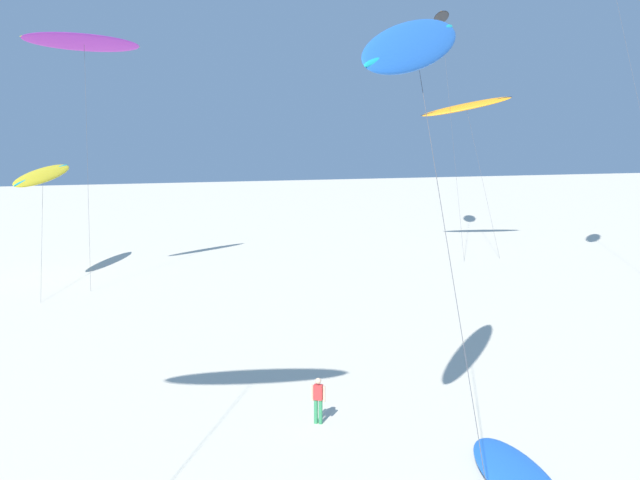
% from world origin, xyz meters
% --- Properties ---
extents(flying_kite_1, '(6.41, 11.39, 14.02)m').
position_xyz_m(flying_kite_1, '(5.04, 23.87, 12.42)').
color(flying_kite_1, blue).
rests_on(flying_kite_1, ground).
extents(flying_kite_4, '(7.86, 5.90, 16.20)m').
position_xyz_m(flying_kite_4, '(-3.57, 54.24, 15.56)').
color(flying_kite_4, purple).
rests_on(flying_kite_4, ground).
extents(flying_kite_5, '(4.78, 13.11, 20.27)m').
position_xyz_m(flying_kite_5, '(26.44, 63.90, 19.87)').
color(flying_kite_5, black).
rests_on(flying_kite_5, ground).
extents(flying_kite_6, '(4.45, 11.70, 7.99)m').
position_xyz_m(flying_kite_6, '(-6.61, 57.29, 7.08)').
color(flying_kite_6, yellow).
rests_on(flying_kite_6, ground).
extents(flying_kite_8, '(7.37, 7.53, 13.25)m').
position_xyz_m(flying_kite_8, '(26.97, 60.03, 12.08)').
color(flying_kite_8, orange).
rests_on(flying_kite_8, ground).
extents(grounded_kite_0, '(2.79, 5.54, 0.42)m').
position_xyz_m(grounded_kite_0, '(7.39, 21.58, 0.21)').
color(grounded_kite_0, blue).
rests_on(grounded_kite_0, ground).
extents(person_near_right, '(0.44, 0.33, 1.63)m').
position_xyz_m(person_near_right, '(3.33, 27.47, 0.90)').
color(person_near_right, '#338E56').
rests_on(person_near_right, ground).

